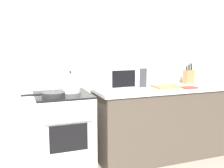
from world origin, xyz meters
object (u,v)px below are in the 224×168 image
Objects in this scene: stove at (64,134)px; oven_mitt at (189,88)px; frying_pan at (53,95)px; stock_pot at (71,83)px; cutting_board at (167,86)px; microwave at (123,77)px; knife_block at (189,77)px.

stove is 5.11× the size of oven_mitt.
oven_mitt is (1.66, -0.03, -0.02)m from frying_pan.
cutting_board is at bearing -3.13° from stock_pot.
oven_mitt is (0.21, -0.16, -0.00)m from cutting_board.
stock_pot reaches higher than stove.
stock_pot reaches higher than cutting_board.
stock_pot is 0.62× the size of microwave.
knife_block is (1.00, 0.06, -0.05)m from microwave.
stock_pot reaches higher than oven_mitt.
cutting_board is 2.00× the size of oven_mitt.
frying_pan is 0.88× the size of microwave.
microwave is at bearing 6.10° from stove.
stock_pot is 0.64m from microwave.
stock_pot is at bearing -178.97° from microwave.
frying_pan is 1.22× the size of cutting_board.
frying_pan reaches higher than oven_mitt.
stove is 0.58m from stock_pot.
frying_pan is 0.90m from microwave.
stove is 1.84× the size of microwave.
microwave is at bearing 172.35° from cutting_board.
knife_block is at bearing 54.97° from oven_mitt.
microwave is 2.78× the size of oven_mitt.
microwave is at bearing -176.46° from knife_block.
oven_mitt is (-0.21, -0.30, -0.09)m from knife_block.
microwave reaches higher than stove.
stove is 1.40m from cutting_board.
stove is 2.95× the size of stock_pot.
microwave reaches higher than stock_pot.
cutting_board is 0.45m from knife_block.
frying_pan is 2.43× the size of oven_mitt.
stove is at bearing -179.95° from cutting_board.
stock_pot is 0.87× the size of cutting_board.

